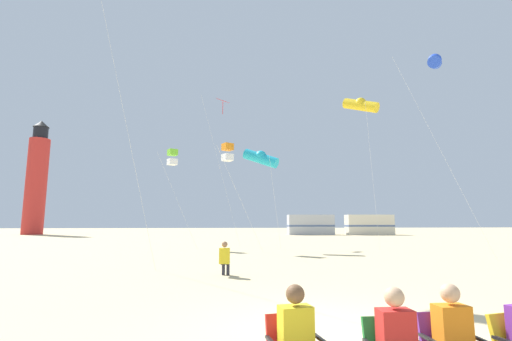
# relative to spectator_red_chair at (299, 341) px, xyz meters

# --- Properties ---
(ground) EXTENTS (200.00, 200.00, 0.00)m
(ground) POSITION_rel_spectator_red_chair_xyz_m (0.99, 2.32, -0.61)
(ground) COLOR #D3BC8C
(spectator_red_chair) EXTENTS (0.38, 0.54, 1.16)m
(spectator_red_chair) POSITION_rel_spectator_red_chair_xyz_m (0.00, 0.00, 0.00)
(spectator_red_chair) COLOR yellow
(spectator_red_chair) RESTS_ON ground
(spectator_purple_chair) EXTENTS (0.34, 0.51, 1.16)m
(spectator_purple_chair) POSITION_rel_spectator_red_chair_xyz_m (1.64, -0.13, 0.00)
(spectator_purple_chair) COLOR orange
(spectator_purple_chair) RESTS_ON ground
(kite_flyer_standing) EXTENTS (0.38, 0.54, 1.16)m
(kite_flyer_standing) POSITION_rel_spectator_red_chair_xyz_m (-0.59, 8.60, 0.00)
(kite_flyer_standing) COLOR yellow
(kite_flyer_standing) RESTS_ON ground
(kite_tube_cyan) EXTENTS (2.63, 2.30, 6.75)m
(kite_tube_cyan) POSITION_rel_spectator_red_chair_xyz_m (1.94, 19.44, 5.44)
(kite_tube_cyan) COLOR silver
(kite_tube_cyan) RESTS_ON ground
(kite_tube_blue) EXTENTS (3.93, 4.12, 12.00)m
(kite_tube_blue) POSITION_rel_spectator_red_chair_xyz_m (11.94, 15.12, 10.68)
(kite_tube_blue) COLOR silver
(kite_tube_blue) RESTS_ON ground
(kite_tube_gold) EXTENTS (2.20, 2.31, 10.36)m
(kite_tube_gold) POSITION_rel_spectator_red_chair_xyz_m (8.65, 18.54, 9.05)
(kite_tube_gold) COLOR silver
(kite_tube_gold) RESTS_ON ground
(kite_box_orange) EXTENTS (2.92, 2.63, 6.85)m
(kite_box_orange) POSITION_rel_spectator_red_chair_xyz_m (-0.30, 18.89, 5.65)
(kite_box_orange) COLOR silver
(kite_box_orange) RESTS_ON ground
(kite_diamond_scarlet) EXTENTS (3.23, 2.40, 12.23)m
(kite_diamond_scarlet) POSITION_rel_spectator_red_chair_xyz_m (-0.61, 25.30, 10.81)
(kite_diamond_scarlet) COLOR silver
(kite_diamond_scarlet) RESTS_ON ground
(kite_box_lime) EXTENTS (2.74, 2.38, 7.03)m
(kite_box_lime) POSITION_rel_spectator_red_chair_xyz_m (-4.20, 22.06, 5.83)
(kite_box_lime) COLOR silver
(kite_box_lime) RESTS_ON ground
(lighthouse_distant) EXTENTS (2.80, 2.80, 16.80)m
(lighthouse_distant) POSITION_rel_spectator_red_chair_xyz_m (-27.36, 50.90, 7.22)
(lighthouse_distant) COLOR red
(lighthouse_distant) RESTS_ON ground
(rv_van_silver) EXTENTS (6.54, 2.63, 2.80)m
(rv_van_silver) POSITION_rel_spectator_red_chair_xyz_m (12.20, 46.07, 0.78)
(rv_van_silver) COLOR #B7BABF
(rv_van_silver) RESTS_ON ground
(rv_van_cream) EXTENTS (6.60, 2.82, 2.80)m
(rv_van_cream) POSITION_rel_spectator_red_chair_xyz_m (20.33, 44.84, 0.78)
(rv_van_cream) COLOR beige
(rv_van_cream) RESTS_ON ground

